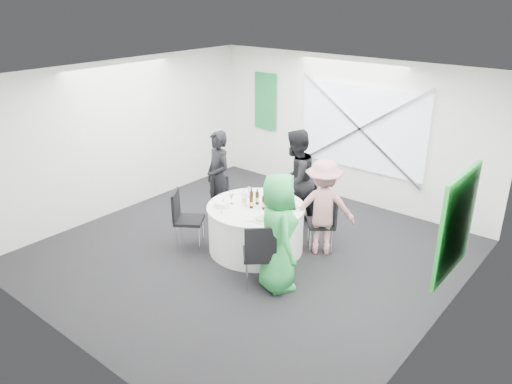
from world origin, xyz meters
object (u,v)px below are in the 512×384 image
Objects in this scene: banquet_table at (256,228)px; chair_front_left at (184,215)px; chair_back_left at (222,198)px; person_man_back_left at (218,177)px; person_man_back at (295,180)px; person_woman_pink at (323,207)px; person_woman_green at (278,232)px; green_water_bottle at (266,200)px; clear_water_bottle at (244,199)px; chair_back_right at (327,218)px; chair_front_right at (260,251)px; chair_back at (302,192)px.

chair_front_left reaches higher than banquet_table.
person_man_back_left reaches higher than chair_back_left.
person_man_back is 1.14× the size of person_woman_pink.
person_woman_green reaches higher than chair_back_left.
person_woman_pink reaches higher than green_water_bottle.
clear_water_bottle is at bearing -97.88° from chair_back_left.
person_woman_green reaches higher than chair_back_right.
chair_front_right reaches higher than banquet_table.
chair_back_right is at bearing -135.88° from chair_front_right.
chair_front_right is at bearing -13.81° from person_man_back_left.
green_water_bottle reaches higher than clear_water_bottle.
person_man_back is at bearing -62.35° from person_woman_pink.
person_woman_green reaches higher than chair_front_left.
chair_back_left is 0.86× the size of chair_front_left.
green_water_bottle is at bearing -85.33° from chair_back_left.
person_man_back_left is 1.37m from person_man_back.
person_man_back_left is 5.28× the size of green_water_bottle.
clear_water_bottle is (-0.19, -1.34, 0.26)m from chair_back.
green_water_bottle reaches higher than chair_front_left.
chair_back_right is at bearing -87.95° from chair_front_left.
chair_back_right is 2.30m from chair_front_left.
chair_back reaches higher than chair_front_left.
person_man_back is at bearing -95.43° from chair_back.
chair_back is at bearing -29.34° from person_woman_green.
green_water_bottle is at bearing 8.52° from person_man_back.
chair_front_left is 0.57× the size of person_man_back_left.
person_woman_green is at bearing 58.60° from person_woman_pink.
chair_back is 1.42m from chair_back_left.
chair_back_right is at bearing 26.91° from person_man_back_left.
chair_back_left is at bearing -140.72° from chair_back.
green_water_bottle is (1.11, 0.72, 0.32)m from chair_front_left.
banquet_table is at bearing -90.00° from chair_back_right.
person_man_back_left is at bearing 8.72° from person_woman_green.
person_woman_pink is 0.91× the size of person_woman_green.
green_water_bottle is at bearing -87.14° from chair_back_right.
chair_back is 3.62× the size of clear_water_bottle.
person_woman_pink is 0.90m from green_water_bottle.
green_water_bottle is (0.12, -1.19, 0.28)m from chair_back.
green_water_bottle is at bearing -97.76° from chair_front_right.
chair_back_left is 2.24m from chair_front_right.
chair_front_right is at bearing -130.91° from chair_front_left.
chair_back is at bearing -112.56° from chair_front_right.
person_man_back_left reaches higher than chair_back_right.
chair_back is 3.25× the size of green_water_bottle.
chair_front_left is (-0.96, -0.67, 0.18)m from banquet_table.
chair_back_right is 3.30× the size of clear_water_bottle.
chair_front_left reaches higher than chair_back_left.
chair_front_right is 2.36m from person_man_back_left.
person_man_back_left is 0.94× the size of person_man_back.
person_woman_green is at bearing 28.55° from person_man_back.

